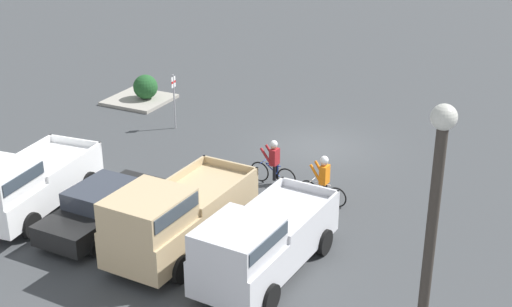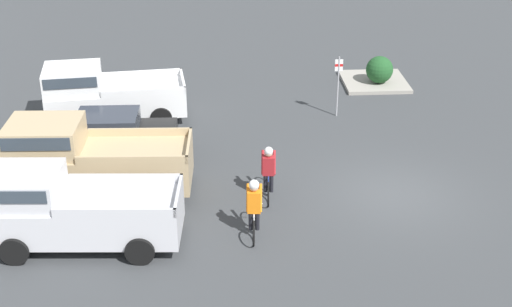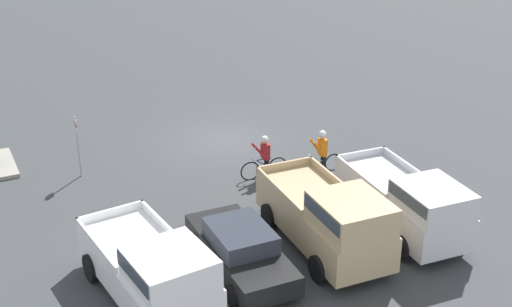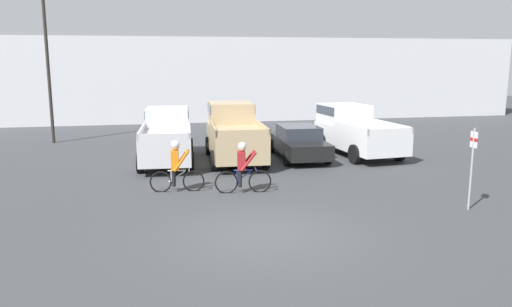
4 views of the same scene
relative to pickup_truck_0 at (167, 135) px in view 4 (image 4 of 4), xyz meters
name	(u,v)px [view 4 (image 4 of 4)]	position (x,y,z in m)	size (l,w,h in m)	color
ground_plane	(265,233)	(2.13, -9.37, -1.11)	(80.00, 80.00, 0.00)	#383A3D
warehouse_building	(187,75)	(2.13, 20.32, 1.83)	(47.29, 15.39, 5.87)	silver
pickup_truck_0	(167,135)	(0.00, 0.00, 0.00)	(2.38, 5.30, 2.15)	silver
pickup_truck_1	(234,132)	(2.79, -0.10, 0.09)	(2.41, 5.43, 2.34)	tan
sedan_0	(298,142)	(5.58, -0.38, -0.40)	(2.01, 4.56, 1.42)	black
pickup_truck_2	(354,129)	(8.33, 0.10, 0.00)	(2.70, 5.23, 2.15)	white
cyclist_0	(243,167)	(2.23, -5.53, -0.27)	(1.83, 0.48, 1.68)	black
cyclist_1	(176,165)	(0.16, -4.97, -0.22)	(1.76, 0.48, 1.71)	black
fire_lane_sign	(472,161)	(8.26, -8.60, 0.31)	(0.06, 0.30, 2.35)	#9E9EA3
lamppost	(47,54)	(-5.63, 5.97, 3.38)	(0.36, 0.36, 7.77)	#2D2823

